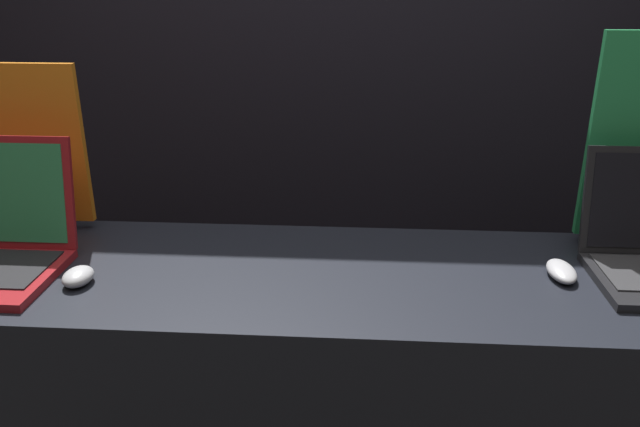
{
  "coord_description": "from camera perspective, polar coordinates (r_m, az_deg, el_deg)",
  "views": [
    {
      "loc": [
        0.09,
        -1.04,
        1.59
      ],
      "look_at": [
        0.0,
        0.28,
        1.07
      ],
      "focal_mm": 35.0,
      "sensor_mm": 36.0,
      "label": 1
    }
  ],
  "objects": [
    {
      "name": "wall_back",
      "position": [
        2.45,
        1.78,
        17.03
      ],
      "size": [
        8.0,
        0.05,
        2.8
      ],
      "color": "black",
      "rests_on": "ground_plane"
    },
    {
      "name": "display_counter",
      "position": [
        1.74,
        -0.06,
        -18.97
      ],
      "size": [
        2.08,
        0.56,
        0.92
      ],
      "color": "black",
      "rests_on": "ground_plane"
    },
    {
      "name": "mouse_front",
      "position": [
        1.53,
        -21.24,
        -5.39
      ],
      "size": [
        0.07,
        0.09,
        0.04
      ],
      "color": "#B2B2B7",
      "rests_on": "display_counter"
    },
    {
      "name": "promo_stand_front",
      "position": [
        1.85,
        -25.27,
        5.09
      ],
      "size": [
        0.33,
        0.07,
        0.45
      ],
      "color": "black",
      "rests_on": "display_counter"
    },
    {
      "name": "mouse_back",
      "position": [
        1.56,
        21.2,
        -4.94
      ],
      "size": [
        0.06,
        0.12,
        0.03
      ],
      "color": "#B2B2B7",
      "rests_on": "display_counter"
    }
  ]
}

